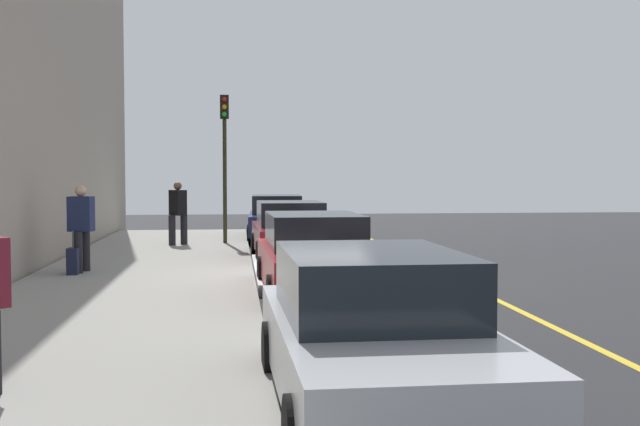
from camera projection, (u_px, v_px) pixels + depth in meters
name	position (u px, v px, depth m)	size (l,w,h in m)	color
ground_plane	(305.00, 285.00, 16.02)	(56.00, 56.00, 0.00)	#28282B
sidewalk	(138.00, 283.00, 15.67)	(28.00, 4.60, 0.15)	gray
lane_stripe_centre	(460.00, 282.00, 16.36)	(28.00, 0.14, 0.01)	gold
snow_bank_curb	(268.00, 272.00, 17.12)	(5.50, 0.56, 0.22)	white
parked_car_navy	(277.00, 218.00, 26.51)	(4.61, 2.03, 1.51)	black
parked_car_maroon	(291.00, 231.00, 20.35)	(4.35, 1.97, 1.51)	black
parked_car_red	(315.00, 256.00, 14.17)	(4.63, 1.98, 1.51)	black
parked_car_silver	(374.00, 334.00, 7.33)	(4.63, 1.97, 1.51)	black
pedestrian_black_coat	(178.00, 211.00, 23.28)	(0.59, 0.55, 1.84)	black
pedestrian_navy_coat	(81.00, 226.00, 16.82)	(0.60, 0.55, 1.84)	black
traffic_light_pole	(225.00, 143.00, 23.84)	(0.35, 0.26, 4.42)	#2D2D19
rolling_suitcase	(73.00, 261.00, 16.46)	(0.34, 0.22, 0.91)	#191E38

